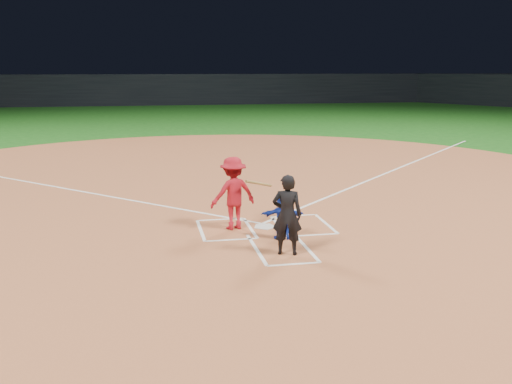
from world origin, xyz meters
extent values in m
plane|color=#144E13|center=(0.00, 0.00, 0.00)|extent=(120.00, 120.00, 0.00)
cylinder|color=#9B5533|center=(0.00, 6.00, 0.01)|extent=(28.00, 28.00, 0.01)
cube|color=black|center=(0.00, 48.00, 1.60)|extent=(80.00, 1.20, 3.20)
cylinder|color=silver|center=(0.00, 0.00, 0.02)|extent=(0.60, 0.60, 0.02)
imported|color=#142FA9|center=(0.20, -1.05, 0.54)|extent=(1.03, 0.48, 1.06)
imported|color=black|center=(0.02, -2.14, 0.87)|extent=(0.72, 0.58, 1.72)
cube|color=white|center=(-0.98, 0.92, 0.01)|extent=(1.22, 0.08, 0.01)
cube|color=white|center=(-0.98, -0.92, 0.01)|extent=(1.22, 0.08, 0.01)
cube|color=white|center=(-0.37, 0.00, 0.01)|extent=(0.08, 1.83, 0.01)
cube|color=white|center=(-1.59, 0.00, 0.01)|extent=(0.08, 1.83, 0.01)
cube|color=white|center=(0.98, 0.92, 0.01)|extent=(1.22, 0.08, 0.01)
cube|color=white|center=(0.98, -0.92, 0.01)|extent=(1.22, 0.08, 0.01)
cube|color=white|center=(0.37, 0.00, 0.01)|extent=(0.08, 1.83, 0.01)
cube|color=white|center=(1.59, 0.00, 0.01)|extent=(0.08, 1.83, 0.01)
cube|color=white|center=(-0.55, -1.70, 0.01)|extent=(0.08, 2.20, 0.01)
cube|color=white|center=(0.55, -1.70, 0.01)|extent=(0.08, 2.20, 0.01)
cube|color=white|center=(0.00, -2.80, 0.01)|extent=(1.10, 0.08, 0.01)
cube|color=white|center=(7.07, 7.37, 0.01)|extent=(14.21, 14.21, 0.01)
cube|color=white|center=(-7.07, 7.37, 0.01)|extent=(14.21, 14.21, 0.01)
imported|color=#A1111D|center=(-0.78, 0.02, 0.90)|extent=(1.29, 0.95, 1.78)
cylinder|color=olive|center=(-0.18, -0.13, 1.15)|extent=(0.75, 0.49, 0.28)
camera|label=1|loc=(-2.86, -13.33, 3.89)|focal=40.00mm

